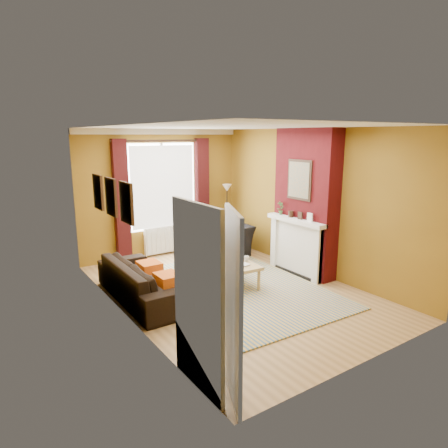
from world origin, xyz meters
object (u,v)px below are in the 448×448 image
(armchair, at_px, (222,242))
(wicker_stool, at_px, (204,248))
(coffee_table, at_px, (228,263))
(floor_lamp, at_px, (227,198))
(sofa, at_px, (144,280))

(armchair, bearing_deg, wicker_stool, -48.20)
(coffee_table, relative_size, wicker_stool, 3.56)
(wicker_stool, bearing_deg, coffee_table, -106.74)
(armchair, relative_size, floor_lamp, 0.74)
(floor_lamp, bearing_deg, coffee_table, -123.96)
(wicker_stool, xyz_separation_m, floor_lamp, (0.89, 0.40, 1.01))
(coffee_table, bearing_deg, armchair, 63.29)
(floor_lamp, bearing_deg, wicker_stool, -156.04)
(sofa, distance_m, wicker_stool, 2.54)
(sofa, bearing_deg, floor_lamp, -57.32)
(sofa, xyz_separation_m, coffee_table, (1.56, -0.19, 0.08))
(sofa, height_order, armchair, armchair)
(armchair, xyz_separation_m, floor_lamp, (0.60, 0.70, 0.84))
(wicker_stool, bearing_deg, armchair, -45.68)
(coffee_table, relative_size, floor_lamp, 0.90)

